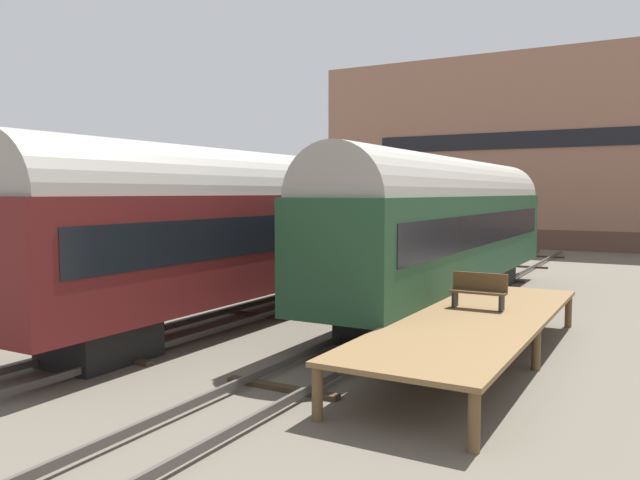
% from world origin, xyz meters
% --- Properties ---
extents(ground_plane, '(200.00, 200.00, 0.00)m').
position_xyz_m(ground_plane, '(0.00, 0.00, 0.00)').
color(ground_plane, '#60594C').
extents(track_left, '(2.60, 60.00, 0.26)m').
position_xyz_m(track_left, '(-4.95, 0.00, 0.14)').
color(track_left, '#4C4742').
rests_on(track_left, ground).
extents(track_middle, '(2.60, 60.00, 0.26)m').
position_xyz_m(track_middle, '(0.00, 0.00, 0.14)').
color(track_middle, '#4C4742').
rests_on(track_middle, ground).
extents(track_right, '(2.60, 60.00, 0.26)m').
position_xyz_m(track_right, '(4.95, 0.00, 0.14)').
color(track_right, '#4C4742').
rests_on(track_right, ground).
extents(train_car_grey, '(2.96, 15.66, 5.35)m').
position_xyz_m(train_car_grey, '(-4.95, 12.35, 3.05)').
color(train_car_grey, black).
rests_on(train_car_grey, ground).
extents(train_car_maroon, '(2.96, 16.48, 5.34)m').
position_xyz_m(train_car_maroon, '(0.00, 2.08, 3.04)').
color(train_car_maroon, black).
rests_on(train_car_maroon, ground).
extents(train_car_green, '(2.88, 17.97, 5.26)m').
position_xyz_m(train_car_green, '(4.95, 7.91, 3.01)').
color(train_car_green, black).
rests_on(train_car_green, ground).
extents(station_platform, '(3.09, 10.67, 1.08)m').
position_xyz_m(station_platform, '(7.81, 1.07, 0.99)').
color(station_platform, brown).
rests_on(station_platform, ground).
extents(bench, '(1.40, 0.40, 0.91)m').
position_xyz_m(bench, '(7.57, 2.21, 1.56)').
color(bench, brown).
rests_on(bench, station_platform).
extents(warehouse_building, '(32.75, 11.19, 14.11)m').
position_xyz_m(warehouse_building, '(3.12, 38.10, 7.06)').
color(warehouse_building, brown).
rests_on(warehouse_building, ground).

